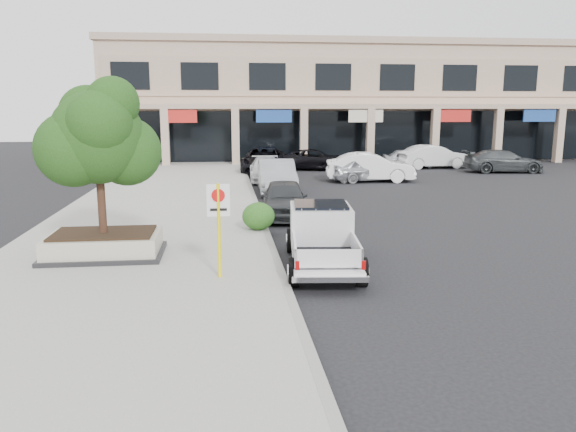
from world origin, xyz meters
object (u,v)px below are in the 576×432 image
object	(u,v)px
curb_car_a	(285,199)
lot_car_c	(503,161)
pickup_truck	(323,238)
curb_car_d	(264,160)
lot_car_e	(410,158)
no_parking_sign	(219,217)
curb_car_c	(266,169)
lot_car_d	(315,160)
lot_car_b	(370,167)
lot_car_f	(433,157)
lot_car_a	(368,169)
planter	(104,244)
planter_tree	(104,138)
curb_car_b	(277,176)

from	to	relation	value
curb_car_a	lot_car_c	bearing A→B (deg)	45.54
pickup_truck	lot_car_c	world-z (taller)	pickup_truck
curb_car_d	lot_car_e	xyz separation A→B (m)	(10.61, 1.86, -0.15)
no_parking_sign	curb_car_c	xyz separation A→B (m)	(2.63, 19.27, -0.96)
lot_car_d	lot_car_b	bearing A→B (deg)	-146.74
lot_car_b	lot_car_f	size ratio (longest dim) A/B	1.02
lot_car_a	lot_car_c	distance (m)	10.72
lot_car_d	no_parking_sign	bearing A→B (deg)	-179.46
lot_car_c	lot_car_d	world-z (taller)	lot_car_c
pickup_truck	curb_car_c	xyz separation A→B (m)	(-0.11, 18.17, -0.12)
curb_car_c	lot_car_c	distance (m)	16.11
curb_car_d	lot_car_f	world-z (taller)	curb_car_d
lot_car_a	no_parking_sign	bearing A→B (deg)	148.80
no_parking_sign	lot_car_c	world-z (taller)	no_parking_sign
planter	lot_car_a	size ratio (longest dim) A/B	0.73
planter	curb_car_d	distance (m)	22.21
curb_car_c	lot_car_a	world-z (taller)	lot_car_a
planter	lot_car_a	world-z (taller)	lot_car_a
lot_car_b	lot_car_c	world-z (taller)	lot_car_b
curb_car_c	lot_car_d	size ratio (longest dim) A/B	0.92
planter_tree	curb_car_a	size ratio (longest dim) A/B	0.94
lot_car_a	lot_car_e	bearing A→B (deg)	-40.71
lot_car_b	curb_car_c	bearing A→B (deg)	88.30
curb_car_b	lot_car_c	size ratio (longest dim) A/B	0.99
curb_car_a	curb_car_b	world-z (taller)	curb_car_b
curb_car_a	lot_car_a	world-z (taller)	lot_car_a
lot_car_b	lot_car_a	bearing A→B (deg)	113.28
planter	lot_car_a	xyz separation A→B (m)	(11.63, 15.87, 0.27)
lot_car_b	lot_car_d	distance (m)	6.88
curb_car_b	lot_car_c	world-z (taller)	curb_car_b
no_parking_sign	lot_car_d	bearing A→B (deg)	75.47
curb_car_a	lot_car_f	size ratio (longest dim) A/B	0.86
curb_car_c	lot_car_a	size ratio (longest dim) A/B	1.07
lot_car_e	lot_car_f	distance (m)	1.64
lot_car_f	curb_car_b	bearing A→B (deg)	125.26
curb_car_d	lot_car_f	bearing A→B (deg)	13.22
planter	lot_car_e	xyz separation A→B (m)	(16.65, 23.22, 0.19)
planter	lot_car_a	bearing A→B (deg)	53.75
curb_car_c	lot_car_c	size ratio (longest dim) A/B	0.91
pickup_truck	no_parking_sign	bearing A→B (deg)	-152.13
planter	curb_car_a	bearing A→B (deg)	45.25
curb_car_c	lot_car_e	xyz separation A→B (m)	(10.82, 6.34, -0.01)
lot_car_c	curb_car_c	bearing A→B (deg)	105.09
lot_car_a	lot_car_b	distance (m)	0.18
lot_car_b	curb_car_b	bearing A→B (deg)	130.76
planter	planter_tree	xyz separation A→B (m)	(0.13, 0.15, 2.94)
lot_car_a	lot_car_b	bearing A→B (deg)	-80.75
no_parking_sign	lot_car_e	bearing A→B (deg)	62.30
lot_car_b	lot_car_f	world-z (taller)	lot_car_b
lot_car_f	lot_car_a	bearing A→B (deg)	130.34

